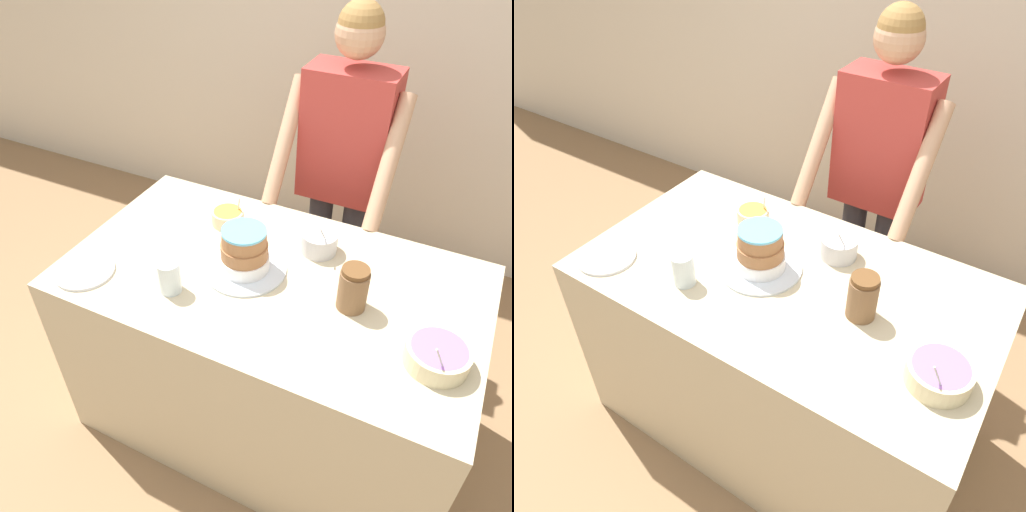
# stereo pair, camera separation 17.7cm
# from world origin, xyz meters

# --- Properties ---
(ground_plane) EXTENTS (14.00, 14.00, 0.00)m
(ground_plane) POSITION_xyz_m (0.00, 0.00, 0.00)
(ground_plane) COLOR #93704C
(wall_back) EXTENTS (10.00, 0.05, 2.60)m
(wall_back) POSITION_xyz_m (0.00, 2.06, 1.30)
(wall_back) COLOR beige
(wall_back) RESTS_ON ground_plane
(counter) EXTENTS (1.56, 0.89, 0.89)m
(counter) POSITION_xyz_m (0.00, 0.44, 0.44)
(counter) COLOR #C6B793
(counter) RESTS_ON ground_plane
(person_baker) EXTENTS (0.54, 0.47, 1.69)m
(person_baker) POSITION_xyz_m (0.01, 1.22, 1.02)
(person_baker) COLOR #2D2D38
(person_baker) RESTS_ON ground_plane
(cake) EXTENTS (0.32, 0.32, 0.18)m
(cake) POSITION_xyz_m (-0.11, 0.43, 0.97)
(cake) COLOR silver
(cake) RESTS_ON counter
(frosting_bowl_purple) EXTENTS (0.20, 0.20, 0.14)m
(frosting_bowl_purple) POSITION_xyz_m (0.63, 0.29, 0.93)
(frosting_bowl_purple) COLOR beige
(frosting_bowl_purple) RESTS_ON counter
(frosting_bowl_orange) EXTENTS (0.14, 0.14, 0.14)m
(frosting_bowl_orange) POSITION_xyz_m (-0.31, 0.67, 0.92)
(frosting_bowl_orange) COLOR beige
(frosting_bowl_orange) RESTS_ON counter
(frosting_bowl_white) EXTENTS (0.14, 0.14, 0.15)m
(frosting_bowl_white) POSITION_xyz_m (0.10, 0.66, 0.94)
(frosting_bowl_white) COLOR silver
(frosting_bowl_white) RESTS_ON counter
(drinking_glass) EXTENTS (0.08, 0.08, 0.13)m
(drinking_glass) POSITION_xyz_m (-0.29, 0.21, 0.95)
(drinking_glass) COLOR silver
(drinking_glass) RESTS_ON counter
(ceramic_plate) EXTENTS (0.23, 0.23, 0.01)m
(ceramic_plate) POSITION_xyz_m (-0.64, 0.15, 0.89)
(ceramic_plate) COLOR silver
(ceramic_plate) RESTS_ON counter
(stoneware_jar) EXTENTS (0.10, 0.10, 0.17)m
(stoneware_jar) POSITION_xyz_m (0.31, 0.42, 0.97)
(stoneware_jar) COLOR brown
(stoneware_jar) RESTS_ON counter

